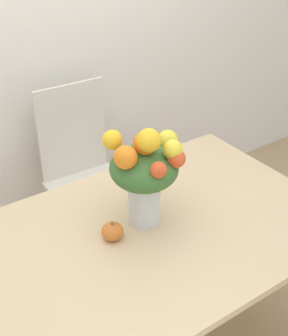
% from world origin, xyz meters
% --- Properties ---
extents(wall_back, '(8.00, 0.06, 2.70)m').
position_xyz_m(wall_back, '(0.00, 1.14, 1.35)').
color(wall_back, white).
rests_on(wall_back, ground_plane).
extents(dining_table, '(1.50, 0.96, 0.76)m').
position_xyz_m(dining_table, '(0.00, 0.00, 0.67)').
color(dining_table, '#D1B284').
rests_on(dining_table, ground_plane).
extents(flower_vase, '(0.33, 0.27, 0.43)m').
position_xyz_m(flower_vase, '(0.03, 0.06, 0.98)').
color(flower_vase, silver).
rests_on(flower_vase, dining_table).
extents(pumpkin, '(0.08, 0.08, 0.08)m').
position_xyz_m(pumpkin, '(-0.13, 0.04, 0.79)').
color(pumpkin, orange).
rests_on(pumpkin, dining_table).
extents(dining_chair_near_window, '(0.43, 0.43, 1.01)m').
position_xyz_m(dining_chair_near_window, '(0.16, 0.84, 0.52)').
color(dining_chair_near_window, silver).
rests_on(dining_chair_near_window, ground_plane).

